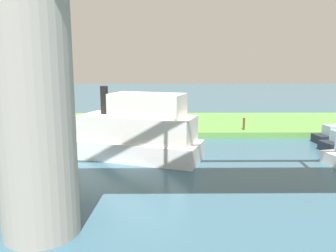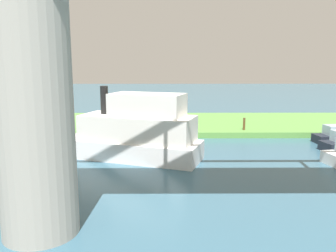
{
  "view_description": "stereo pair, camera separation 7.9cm",
  "coord_description": "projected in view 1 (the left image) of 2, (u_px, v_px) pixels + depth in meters",
  "views": [
    {
      "loc": [
        -0.76,
        28.91,
        6.37
      ],
      "look_at": [
        -1.03,
        5.0,
        2.0
      ],
      "focal_mm": 36.86,
      "sensor_mm": 36.0,
      "label": 1
    },
    {
      "loc": [
        -0.84,
        28.91,
        6.37
      ],
      "look_at": [
        -1.03,
        5.0,
        2.0
      ],
      "focal_mm": 36.86,
      "sensor_mm": 36.0,
      "label": 2
    }
  ],
  "objects": [
    {
      "name": "motorboat_white",
      "position": [
        135.0,
        132.0,
        23.09
      ],
      "size": [
        10.01,
        6.14,
        4.85
      ],
      "color": "white",
      "rests_on": "ground"
    },
    {
      "name": "ground_plane",
      "position": [
        155.0,
        138.0,
        29.57
      ],
      "size": [
        160.0,
        160.0,
        0.0
      ],
      "primitive_type": "plane",
      "color": "#386075"
    },
    {
      "name": "grassy_bank",
      "position": [
        157.0,
        124.0,
        35.43
      ],
      "size": [
        80.0,
        12.0,
        0.5
      ],
      "primitive_type": "cube",
      "color": "#5B9342",
      "rests_on": "ground"
    },
    {
      "name": "person_on_bank",
      "position": [
        127.0,
        119.0,
        32.58
      ],
      "size": [
        0.48,
        0.48,
        1.39
      ],
      "color": "#2D334C",
      "rests_on": "grassy_bank"
    },
    {
      "name": "bridge_pylon",
      "position": [
        33.0,
        95.0,
        12.22
      ],
      "size": [
        2.82,
        2.82,
        10.47
      ],
      "primitive_type": "cylinder",
      "color": "#9E998E",
      "rests_on": "ground"
    },
    {
      "name": "mooring_post",
      "position": [
        244.0,
        124.0,
        30.69
      ],
      "size": [
        0.2,
        0.2,
        1.08
      ],
      "primitive_type": "cylinder",
      "color": "brown",
      "rests_on": "grassy_bank"
    }
  ]
}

